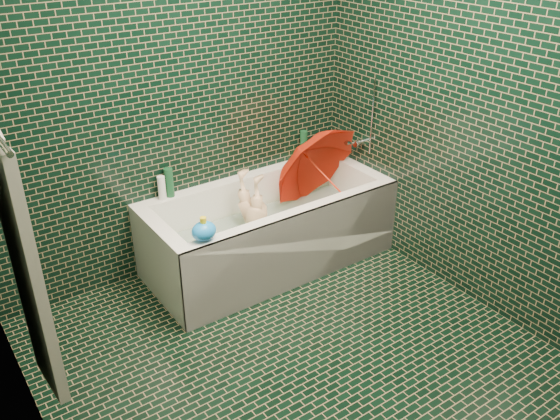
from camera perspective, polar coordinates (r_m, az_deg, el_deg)
floor at (r=3.42m, az=2.38°, el=-15.00°), size 2.80×2.80×0.00m
wall_back at (r=3.86m, az=-10.09°, el=11.34°), size 2.80×0.00×2.80m
wall_left at (r=2.26m, az=-24.34°, el=-3.34°), size 0.00×2.80×2.80m
wall_right at (r=3.62m, az=19.68°, el=9.02°), size 0.00×2.80×2.80m
bathtub at (r=4.16m, az=-0.96°, el=-2.59°), size 1.70×0.75×0.55m
bath_mat at (r=4.20m, az=-1.08°, el=-3.14°), size 1.35×0.47×0.01m
water at (r=4.13m, az=-1.10°, el=-1.43°), size 1.48×0.53×0.00m
towel at (r=2.58m, az=-23.27°, el=-4.87°), size 0.08×0.44×1.12m
faucet at (r=4.38m, az=7.85°, el=6.94°), size 0.18×0.19×0.55m
child at (r=4.11m, az=-2.40°, el=-1.41°), size 0.83×0.41×0.25m
umbrella at (r=4.22m, az=4.46°, el=3.18°), size 0.94×0.92×1.05m
soap_bottle_a at (r=4.66m, az=4.49°, el=5.49°), size 0.12×0.12×0.25m
soap_bottle_b at (r=4.64m, az=4.32°, el=5.37°), size 0.10×0.10×0.17m
soap_bottle_c at (r=4.63m, az=4.04°, el=5.34°), size 0.17×0.17×0.18m
bottle_right_tall at (r=4.48m, az=2.28°, el=6.20°), size 0.07×0.07×0.23m
bottle_right_pump at (r=4.65m, az=4.84°, el=6.68°), size 0.06×0.06×0.19m
bottle_left_tall at (r=3.99m, az=-10.62°, el=2.62°), size 0.06×0.06×0.20m
bottle_left_short at (r=3.97m, az=-11.31°, el=2.10°), size 0.06×0.06×0.16m
rubber_duck at (r=4.51m, az=1.97°, el=5.31°), size 0.11×0.08×0.09m
bath_toy at (r=3.46m, az=-7.34°, el=-1.99°), size 0.18×0.16×0.15m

